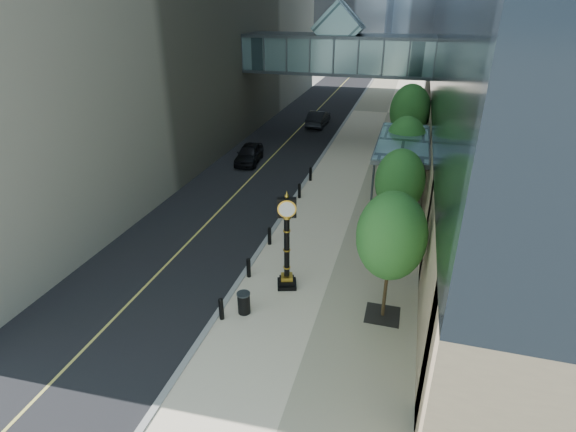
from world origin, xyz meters
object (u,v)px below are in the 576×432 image
(street_clock, at_px, (287,248))
(car_far, at_px, (318,118))
(car_near, at_px, (249,154))
(trash_bin, at_px, (244,303))
(pedestrian, at_px, (410,209))

(street_clock, distance_m, car_far, 28.79)
(street_clock, xyz_separation_m, car_near, (-7.54, 15.71, -1.29))
(street_clock, height_order, car_near, street_clock)
(trash_bin, xyz_separation_m, car_near, (-6.35, 18.03, 0.23))
(street_clock, relative_size, trash_bin, 5.04)
(pedestrian, height_order, car_far, pedestrian)
(street_clock, xyz_separation_m, pedestrian, (5.10, 8.23, -1.16))
(pedestrian, xyz_separation_m, car_near, (-12.64, 7.48, -0.14))
(pedestrian, bearing_deg, trash_bin, 78.85)
(street_clock, height_order, car_far, street_clock)
(pedestrian, bearing_deg, street_clock, 77.87)
(street_clock, height_order, trash_bin, street_clock)
(street_clock, distance_m, pedestrian, 9.75)
(street_clock, distance_m, trash_bin, 3.01)
(trash_bin, relative_size, car_near, 0.21)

